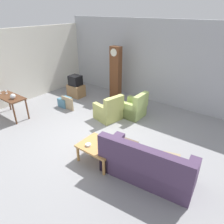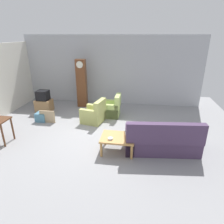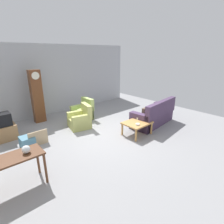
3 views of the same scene
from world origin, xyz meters
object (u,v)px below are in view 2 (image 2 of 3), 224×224
Objects in this scene: coffee_table_wood at (118,139)px; storage_box_blue at (42,117)px; bowl_white_stacked at (110,139)px; tv_stand_cabinet at (44,105)px; tv_crt at (43,95)px; framed_picture_leaning at (47,117)px; couch_floral at (162,141)px; armchair_olive_near at (94,115)px; grandfather_clock at (82,83)px; cup_blue_rimmed at (128,140)px; cup_white_porcelain at (126,133)px; armchair_olive_far at (111,109)px.

coffee_table_wood is 3.68m from storage_box_blue.
tv_stand_cabinet is at bearing 139.96° from bowl_white_stacked.
tv_crt reaches higher than framed_picture_leaning.
tv_stand_cabinet is 1.42× the size of tv_crt.
armchair_olive_near is at bearing 144.53° from couch_floral.
tv_crt is at bearing -149.23° from grandfather_clock.
armchair_olive_near is 2.31m from bowl_white_stacked.
tv_stand_cabinet is 4.94m from cup_blue_rimmed.
coffee_table_wood is 0.41m from cup_blue_rimmed.
tv_crt is at bearing 146.60° from cup_white_porcelain.
couch_floral is 15.20× the size of bowl_white_stacked.
grandfather_clock is 1.94m from tv_stand_cabinet.
armchair_olive_near is 2.24m from coffee_table_wood.
armchair_olive_near is 1.94× the size of tv_crt.
grandfather_clock is at bearing 124.42° from cup_white_porcelain.
grandfather_clock is at bearing 117.15° from bowl_white_stacked.
tv_crt is 4.94m from cup_blue_rimmed.
grandfather_clock is at bearing 30.77° from tv_crt.
bowl_white_stacked is at bearing 173.95° from cup_blue_rimmed.
armchair_olive_far is 2.57m from framed_picture_leaning.
cup_blue_rimmed is (3.95, -2.95, -0.21)m from tv_crt.
tv_stand_cabinet is at bearing 161.77° from armchair_olive_near.
grandfather_clock is (-3.39, 3.44, 0.75)m from couch_floral.
armchair_olive_near is at bearing -60.56° from grandfather_clock.
framed_picture_leaning is at bearing -169.80° from armchair_olive_near.
couch_floral is 3.21× the size of tv_stand_cabinet.
cup_blue_rimmed is (3.26, -1.82, 0.28)m from framed_picture_leaning.
bowl_white_stacked is (2.76, -1.77, 0.26)m from framed_picture_leaning.
cup_white_porcelain reaches higher than framed_picture_leaning.
framed_picture_leaning is at bearing -58.62° from tv_crt.
bowl_white_stacked is (3.45, -2.90, -0.23)m from tv_crt.
armchair_olive_far is at bearing 98.28° from bowl_white_stacked.
armchair_olive_near is at bearing 10.20° from framed_picture_leaning.
grandfather_clock reaches higher than tv_crt.
coffee_table_wood is 6.69× the size of bowl_white_stacked.
couch_floral is 1.04m from cup_blue_rimmed.
coffee_table_wood is (1.17, -1.91, 0.10)m from armchair_olive_near.
couch_floral is 2.34× the size of armchair_olive_near.
grandfather_clock is (-1.54, 1.00, 0.79)m from armchair_olive_far.
armchair_olive_near is at bearing 121.46° from coffee_table_wood.
armchair_olive_near is 1.01× the size of armchair_olive_far.
cup_blue_rimmed is at bearing -6.05° from bowl_white_stacked.
cup_white_porcelain is (3.47, -1.54, 0.35)m from storage_box_blue.
cup_blue_rimmed is 0.51m from bowl_white_stacked.
framed_picture_leaning is 1.39× the size of storage_box_blue.
cup_blue_rimmed reaches higher than cup_white_porcelain.
grandfather_clock reaches higher than armchair_olive_far.
bowl_white_stacked is at bearing -64.80° from armchair_olive_near.
coffee_table_wood is 0.44× the size of grandfather_clock.
tv_crt is 3.34× the size of bowl_white_stacked.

